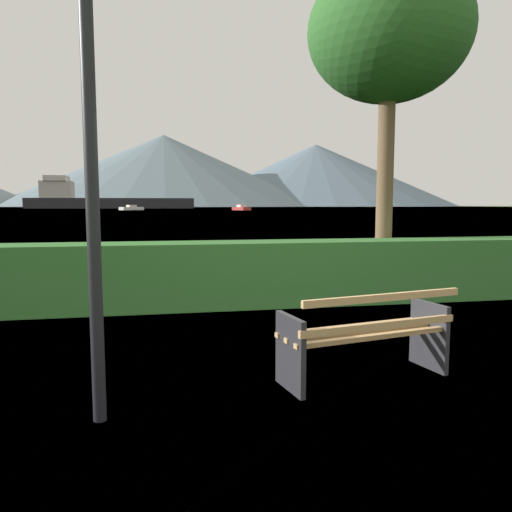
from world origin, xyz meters
TOP-DOWN VIEW (x-y plane):
  - ground_plane at (0.00, 0.00)m, footprint 1400.00×1400.00m
  - water_surface at (0.00, 307.27)m, footprint 620.00×620.00m
  - park_bench at (0.01, -0.06)m, footprint 1.72×0.88m
  - hedge_row at (0.00, 3.56)m, footprint 12.06×0.86m
  - tree_near_bench at (2.18, 4.19)m, footprint 2.92×2.92m
  - lamp_post at (-2.35, -0.50)m, footprint 0.30×0.30m
  - cargo_ship_large at (-31.16, 232.88)m, footprint 75.57×11.98m
  - fishing_boat_near at (-11.62, 153.24)m, footprint 7.57×6.84m
  - tender_far at (21.69, 143.19)m, footprint 4.79×8.93m
  - distant_hills at (-64.39, 563.27)m, footprint 859.59×387.78m

SIDE VIEW (x-z plane):
  - ground_plane at x=0.00m, z-range 0.00..0.00m
  - water_surface at x=0.00m, z-range 0.00..0.00m
  - park_bench at x=0.01m, z-range -0.01..0.86m
  - hedge_row at x=0.00m, z-range 0.00..1.05m
  - fishing_boat_near at x=-11.62m, z-range -0.21..1.45m
  - tender_far at x=21.69m, z-range -0.24..1.49m
  - lamp_post at x=-2.35m, z-range 0.65..4.18m
  - cargo_ship_large at x=-31.16m, z-range -3.27..11.58m
  - tree_near_bench at x=2.18m, z-range 1.70..7.67m
  - distant_hills at x=-64.39m, z-range -0.81..79.63m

